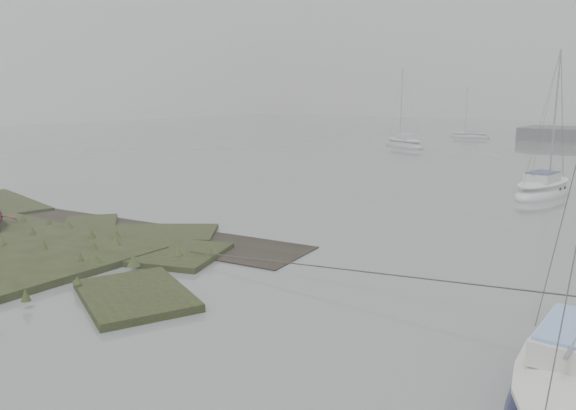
# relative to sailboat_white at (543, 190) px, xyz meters

# --- Properties ---
(ground) EXTENTS (160.00, 160.00, 0.00)m
(ground) POSITION_rel_sailboat_white_xyz_m (-5.96, 8.10, -0.25)
(ground) COLOR slate
(ground) RESTS_ON ground
(sailboat_white) EXTENTS (2.80, 5.95, 8.07)m
(sailboat_white) POSITION_rel_sailboat_white_xyz_m (0.00, 0.00, 0.00)
(sailboat_white) COLOR silver
(sailboat_white) RESTS_ON ground
(sailboat_far_a) EXTENTS (6.01, 4.84, 8.33)m
(sailboat_far_a) POSITION_rel_sailboat_white_xyz_m (-17.08, 21.26, 0.01)
(sailboat_far_a) COLOR #B8BBC2
(sailboat_far_a) RESTS_ON ground
(sailboat_far_c) EXTENTS (4.69, 1.83, 6.48)m
(sailboat_far_c) POSITION_rel_sailboat_white_xyz_m (-15.42, 36.91, -0.05)
(sailboat_far_c) COLOR #9FA3A7
(sailboat_far_c) RESTS_ON ground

